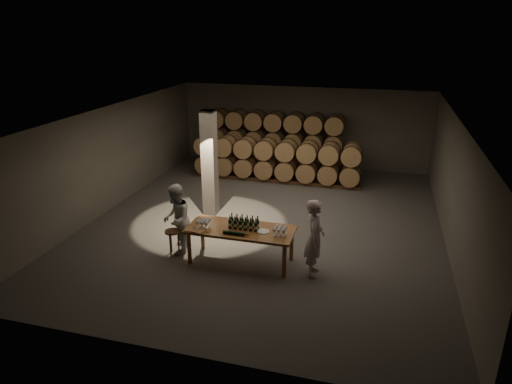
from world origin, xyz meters
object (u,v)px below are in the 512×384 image
(plate, at_px, (263,231))
(person_woman, at_px, (176,219))
(notebook_near, at_px, (198,231))
(stool, at_px, (173,235))
(bottle_cluster, at_px, (244,224))
(tasting_table, at_px, (241,232))
(person_man, at_px, (314,238))

(plate, bearing_deg, person_woman, 177.35)
(person_woman, bearing_deg, notebook_near, 40.40)
(stool, height_order, person_woman, person_woman)
(notebook_near, xyz_separation_m, person_woman, (-0.82, 0.53, -0.00))
(bottle_cluster, relative_size, stool, 1.12)
(tasting_table, relative_size, notebook_near, 9.49)
(tasting_table, distance_m, stool, 1.80)
(notebook_near, relative_size, person_woman, 0.15)
(bottle_cluster, distance_m, plate, 0.51)
(plate, bearing_deg, person_man, -3.91)
(tasting_table, xyz_separation_m, stool, (-1.78, -0.08, -0.26))
(tasting_table, xyz_separation_m, person_woman, (-1.73, 0.08, 0.11))
(person_man, bearing_deg, tasting_table, 79.06)
(person_man, bearing_deg, person_woman, 79.40)
(tasting_table, xyz_separation_m, plate, (0.57, -0.02, 0.11))
(tasting_table, height_order, stool, tasting_table)
(plate, relative_size, stool, 0.45)
(notebook_near, bearing_deg, stool, 170.17)
(stool, bearing_deg, notebook_near, -23.28)
(stool, bearing_deg, tasting_table, 2.50)
(plate, bearing_deg, notebook_near, -163.87)
(stool, xyz_separation_m, person_woman, (0.05, 0.16, 0.38))
(plate, height_order, notebook_near, notebook_near)
(tasting_table, bearing_deg, person_woman, 177.26)
(tasting_table, distance_m, notebook_near, 1.02)
(stool, xyz_separation_m, person_man, (3.58, -0.03, 0.40))
(tasting_table, bearing_deg, bottle_cluster, 16.66)
(bottle_cluster, relative_size, notebook_near, 2.68)
(person_man, distance_m, person_woman, 3.54)
(tasting_table, relative_size, plate, 8.77)
(plate, xyz_separation_m, stool, (-2.34, -0.05, -0.37))
(bottle_cluster, xyz_separation_m, stool, (-1.85, -0.10, -0.49))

